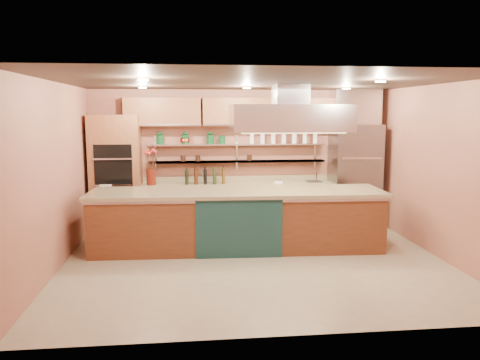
{
  "coord_description": "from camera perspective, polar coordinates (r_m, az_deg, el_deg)",
  "views": [
    {
      "loc": [
        -1.01,
        -7.08,
        2.36
      ],
      "look_at": [
        -0.14,
        1.0,
        1.17
      ],
      "focal_mm": 35.0,
      "sensor_mm": 36.0,
      "label": 1
    }
  ],
  "objects": [
    {
      "name": "wall_shelf_lower",
      "position": [
        9.55,
        -0.34,
        2.27
      ],
      "size": [
        3.6,
        0.26,
        0.03
      ],
      "primitive_type": "cube",
      "color": "silver",
      "rests_on": "wall_back"
    },
    {
      "name": "back_counter",
      "position": [
        9.52,
        -0.23,
        -3.14
      ],
      "size": [
        3.84,
        0.64,
        0.93
      ],
      "primitive_type": "cube",
      "color": "tan",
      "rests_on": "floor"
    },
    {
      "name": "ceiling",
      "position": [
        7.17,
        2.01,
        11.87
      ],
      "size": [
        6.0,
        5.0,
        0.02
      ],
      "primitive_type": "cube",
      "color": "black",
      "rests_on": "wall_back"
    },
    {
      "name": "oven_stack",
      "position": [
        9.45,
        -14.85,
        0.71
      ],
      "size": [
        0.95,
        0.64,
        2.3
      ],
      "primitive_type": "cube",
      "color": "brown",
      "rests_on": "floor"
    },
    {
      "name": "wall_front",
      "position": [
        4.79,
        6.17,
        -3.25
      ],
      "size": [
        6.0,
        0.04,
        2.8
      ],
      "primitive_type": "cube",
      "color": "#A9664F",
      "rests_on": "floor"
    },
    {
      "name": "floor",
      "position": [
        7.53,
        1.9,
        -9.99
      ],
      "size": [
        6.0,
        5.0,
        0.02
      ],
      "primitive_type": "cube",
      "color": "tan",
      "rests_on": "ground"
    },
    {
      "name": "flower_vase",
      "position": [
        9.35,
        -10.79,
        0.37
      ],
      "size": [
        0.19,
        0.19,
        0.31
      ],
      "primitive_type": "cylinder",
      "rotation": [
        0.0,
        0.0,
        0.07
      ],
      "color": "#5B180D",
      "rests_on": "back_counter"
    },
    {
      "name": "kitchen_scale",
      "position": [
        9.5,
        4.67,
        -0.06
      ],
      "size": [
        0.19,
        0.17,
        0.09
      ],
      "primitive_type": "cube",
      "rotation": [
        0.0,
        0.0,
        0.3
      ],
      "color": "white",
      "rests_on": "back_counter"
    },
    {
      "name": "upper_cabinets",
      "position": [
        9.45,
        -0.01,
        8.28
      ],
      "size": [
        4.6,
        0.36,
        0.55
      ],
      "primitive_type": "cube",
      "color": "brown",
      "rests_on": "wall_back"
    },
    {
      "name": "copper_kettle",
      "position": [
        9.47,
        -6.78,
        4.82
      ],
      "size": [
        0.22,
        0.22,
        0.15
      ],
      "primitive_type": "ellipsoid",
      "rotation": [
        0.0,
        0.0,
        0.26
      ],
      "color": "#D95332",
      "rests_on": "wall_shelf_upper"
    },
    {
      "name": "ceiling_downlights",
      "position": [
        7.36,
        1.79,
        11.54
      ],
      "size": [
        4.0,
        2.8,
        0.02
      ],
      "primitive_type": "cube",
      "color": "#FFE5A5",
      "rests_on": "ceiling"
    },
    {
      "name": "wall_right",
      "position": [
        8.19,
        23.22,
        0.94
      ],
      "size": [
        0.04,
        5.0,
        2.8
      ],
      "primitive_type": "cube",
      "color": "#A9664F",
      "rests_on": "floor"
    },
    {
      "name": "oil_bottle_cluster",
      "position": [
        9.32,
        -4.26,
        0.35
      ],
      "size": [
        0.88,
        0.4,
        0.27
      ],
      "primitive_type": "cube",
      "rotation": [
        0.0,
        0.0,
        0.19
      ],
      "color": "black",
      "rests_on": "back_counter"
    },
    {
      "name": "bar_faucet",
      "position": [
        9.77,
        9.27,
        0.46
      ],
      "size": [
        0.04,
        0.04,
        0.22
      ],
      "primitive_type": "cylinder",
      "rotation": [
        0.0,
        0.0,
        0.31
      ],
      "color": "white",
      "rests_on": "back_counter"
    },
    {
      "name": "island",
      "position": [
        8.09,
        -0.34,
        -4.86
      ],
      "size": [
        4.94,
        1.25,
        1.02
      ],
      "primitive_type": "cube",
      "rotation": [
        0.0,
        0.0,
        -0.04
      ],
      "color": "brown",
      "rests_on": "floor"
    },
    {
      "name": "wall_shelf_upper",
      "position": [
        9.52,
        -0.34,
        4.37
      ],
      "size": [
        3.6,
        0.26,
        0.03
      ],
      "primitive_type": "cube",
      "color": "silver",
      "rests_on": "wall_back"
    },
    {
      "name": "range_hood",
      "position": [
        8.02,
        6.12,
        7.52
      ],
      "size": [
        2.0,
        1.0,
        0.45
      ],
      "primitive_type": "cube",
      "color": "silver",
      "rests_on": "ceiling"
    },
    {
      "name": "refrigerator",
      "position": [
        9.9,
        13.76,
        0.5
      ],
      "size": [
        0.95,
        0.72,
        2.1
      ],
      "primitive_type": "cube",
      "color": "gray",
      "rests_on": "floor"
    },
    {
      "name": "wall_left",
      "position": [
        7.42,
        -21.65,
        0.33
      ],
      "size": [
        0.04,
        5.0,
        2.8
      ],
      "primitive_type": "cube",
      "color": "#A9664F",
      "rests_on": "floor"
    },
    {
      "name": "wall_back",
      "position": [
        9.68,
        -0.12,
        2.65
      ],
      "size": [
        6.0,
        0.04,
        2.8
      ],
      "primitive_type": "cube",
      "color": "#A9664F",
      "rests_on": "floor"
    },
    {
      "name": "green_canister",
      "position": [
        9.49,
        -2.22,
        4.92
      ],
      "size": [
        0.16,
        0.16,
        0.16
      ],
      "primitive_type": "cylinder",
      "rotation": [
        0.0,
        0.0,
        -0.19
      ],
      "color": "#0E421E",
      "rests_on": "wall_shelf_upper"
    }
  ]
}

